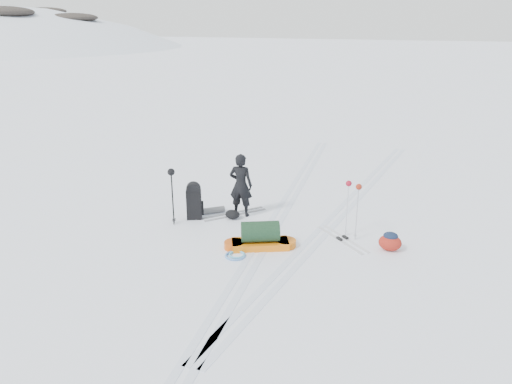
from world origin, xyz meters
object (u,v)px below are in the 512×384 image
expedition_rucksack (196,201)px  ski_poles_black (171,179)px  skier (241,185)px  pulk_sled (260,238)px

expedition_rucksack → ski_poles_black: 0.97m
skier → expedition_rucksack: (-0.99, -0.52, -0.37)m
pulk_sled → expedition_rucksack: (-2.05, 1.09, 0.20)m
ski_poles_black → skier: bearing=51.8°
skier → ski_poles_black: 1.75m
pulk_sled → ski_poles_black: ski_poles_black is taller
pulk_sled → expedition_rucksack: bearing=127.9°
expedition_rucksack → ski_poles_black: size_ratio=0.67×
skier → pulk_sled: (1.06, -1.61, -0.57)m
expedition_rucksack → ski_poles_black: ski_poles_black is taller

